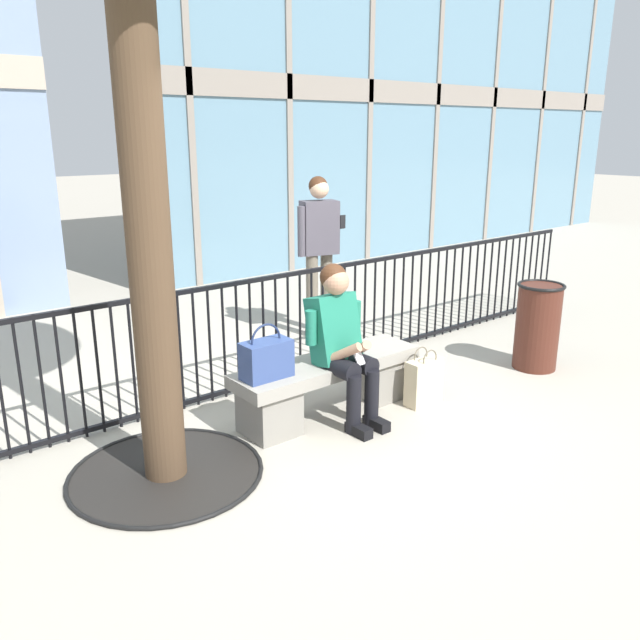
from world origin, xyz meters
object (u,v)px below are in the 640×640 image
Objects in this scene: shopping_bag at (424,381)px; stone_bench at (328,381)px; seated_person_with_phone at (341,339)px; handbag_on_bench at (266,359)px; bystander_at_railing at (319,244)px; trash_can at (538,325)px.

stone_bench is at bearing 154.50° from shopping_bag.
seated_person_with_phone is 2.99× the size of handbag_on_bench.
bystander_at_railing is at bearing 75.69° from shopping_bag.
stone_bench is at bearing -126.80° from bystander_at_railing.
shopping_bag is (0.73, -0.35, -0.07)m from stone_bench.
seated_person_with_phone reaches higher than stone_bench.
stone_bench is 3.33× the size of shopping_bag.
shopping_bag is at bearing 176.77° from trash_can.
seated_person_with_phone is at bearing -11.15° from handbag_on_bench.
seated_person_with_phone reaches higher than shopping_bag.
bystander_at_railing is at bearing 53.20° from stone_bench.
handbag_on_bench reaches higher than trash_can.
shopping_bag is at bearing -104.31° from bystander_at_railing.
stone_bench is at bearing 99.67° from seated_person_with_phone.
handbag_on_bench is at bearing 168.85° from seated_person_with_phone.
bystander_at_railing is (0.51, 2.01, 0.80)m from shopping_bag.
stone_bench is 0.94× the size of bystander_at_railing.
bystander_at_railing reaches higher than stone_bench.
trash_can is at bearing -7.95° from seated_person_with_phone.
bystander_at_railing is at bearing 42.51° from handbag_on_bench.
handbag_on_bench is at bearing -137.49° from bystander_at_railing.
handbag_on_bench reaches higher than stone_bench.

